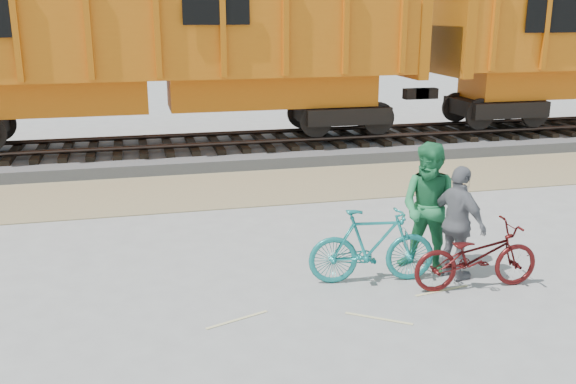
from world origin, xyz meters
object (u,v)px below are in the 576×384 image
Objects in this scene: hopper_car_center at (155,45)px; person_woman at (458,223)px; bicycle_teal at (372,246)px; person_man at (431,208)px; bicycle_maroon at (476,256)px.

hopper_car_center is 8.13× the size of person_woman.
hopper_car_center is 9.73m from bicycle_teal.
person_man is 1.16× the size of person_woman.
bicycle_maroon is at bearing -67.49° from hopper_car_center.
bicycle_teal is 1.00× the size of bicycle_maroon.
bicycle_teal is (2.61, -9.05, -2.44)m from hopper_car_center.
person_man is (1.00, 0.20, 0.44)m from bicycle_teal.
bicycle_teal is 1.32m from person_woman.
person_woman is (-0.10, 0.40, 0.37)m from bicycle_maroon.
person_man is (-0.37, 0.76, 0.51)m from bicycle_maroon.
bicycle_maroon is 0.93× the size of person_man.
bicycle_teal is 0.93× the size of person_man.
person_woman is (3.88, -9.20, -2.14)m from hopper_car_center.
person_woman is at bearing -9.96° from person_man.
person_man is 0.47m from person_woman.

